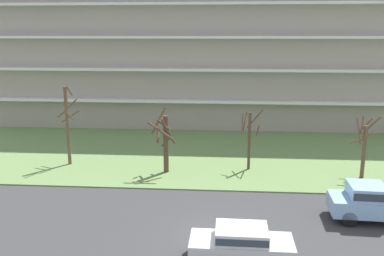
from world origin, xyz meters
The scene contains 9 objects.
ground centered at (0.00, 0.00, 0.00)m, with size 160.00×160.00×0.00m, color #38383A.
grass_lawn_strip centered at (0.00, 14.00, 0.04)m, with size 80.00×16.00×0.08m, color #66844C.
apartment_building centered at (0.00, 28.72, 9.16)m, with size 49.01×14.40×18.32m.
tree_far_left centered at (-11.36, 10.50, 3.11)m, with size 1.66×1.36×5.95m.
tree_left centered at (-4.06, 9.12, 2.40)m, with size 1.88×2.21×4.52m.
tree_center centered at (1.79, 10.28, 2.39)m, with size 1.52×1.47×4.38m.
tree_right centered at (9.24, 9.08, 2.29)m, with size 1.68×1.45×4.36m.
sedan_silver_near_left centered at (0.77, -2.00, 0.87)m, with size 4.42×1.86×1.57m.
pickup_blue_center_left centered at (8.03, 2.51, 1.02)m, with size 5.50×2.28×1.95m.
Camera 1 is at (-0.10, -18.12, 9.56)m, focal length 38.73 mm.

